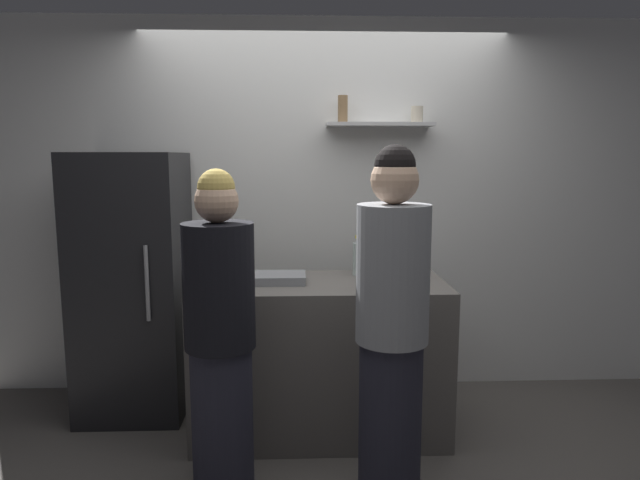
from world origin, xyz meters
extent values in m
plane|color=#59544F|center=(0.00, 0.00, 0.00)|extent=(5.28, 5.28, 0.00)
cube|color=white|center=(0.00, 1.25, 1.30)|extent=(4.80, 0.10, 2.60)
cube|color=silver|center=(0.37, 1.09, 1.88)|extent=(0.72, 0.22, 0.02)
cylinder|color=olive|center=(0.12, 1.09, 1.98)|extent=(0.07, 0.07, 0.18)
cylinder|color=beige|center=(0.62, 1.09, 1.94)|extent=(0.08, 0.08, 0.11)
cube|color=black|center=(-1.25, 0.85, 0.84)|extent=(0.66, 0.65, 1.69)
cylinder|color=#99999E|center=(-1.07, 0.50, 0.93)|extent=(0.02, 0.02, 0.45)
cube|color=#66605B|center=(-0.06, 0.51, 0.46)|extent=(1.49, 0.68, 0.93)
cube|color=gray|center=(-0.31, 0.51, 0.95)|extent=(0.34, 0.24, 0.05)
cylinder|color=#B2B2B7|center=(-0.69, 0.68, 0.99)|extent=(0.11, 0.11, 0.11)
cylinder|color=silver|center=(-0.72, 0.70, 1.04)|extent=(0.01, 0.02, 0.16)
cylinder|color=silver|center=(-0.69, 0.69, 1.05)|extent=(0.03, 0.04, 0.18)
cylinder|color=silver|center=(-0.70, 0.68, 1.05)|extent=(0.03, 0.04, 0.18)
cylinder|color=silver|center=(-0.70, 0.68, 1.04)|extent=(0.02, 0.02, 0.16)
cylinder|color=silver|center=(-0.69, 0.68, 1.05)|extent=(0.04, 0.01, 0.18)
cylinder|color=silver|center=(-0.66, 0.70, 1.05)|extent=(0.02, 0.03, 0.17)
cylinder|color=#19471E|center=(-0.61, 0.45, 1.02)|extent=(0.07, 0.07, 0.19)
cylinder|color=#19471E|center=(-0.61, 0.45, 1.17)|extent=(0.03, 0.03, 0.10)
cylinder|color=black|center=(-0.61, 0.45, 1.22)|extent=(0.03, 0.03, 0.02)
cylinder|color=#B2BFB2|center=(0.24, 0.31, 1.03)|extent=(0.08, 0.08, 0.21)
cylinder|color=#B2BFB2|center=(0.24, 0.31, 1.19)|extent=(0.03, 0.03, 0.10)
cylinder|color=#333333|center=(0.24, 0.31, 1.24)|extent=(0.04, 0.04, 0.02)
cylinder|color=silver|center=(0.19, 0.69, 1.03)|extent=(0.08, 0.08, 0.20)
cylinder|color=silver|center=(0.19, 0.69, 1.15)|extent=(0.04, 0.04, 0.03)
cylinder|color=yellow|center=(0.19, 0.69, 1.17)|extent=(0.05, 0.05, 0.02)
cylinder|color=#262633|center=(0.25, -0.22, 0.40)|extent=(0.30, 0.30, 0.81)
cylinder|color=gray|center=(0.25, -0.22, 1.13)|extent=(0.34, 0.34, 0.64)
sphere|color=#D8AD8C|center=(0.25, -0.22, 1.56)|extent=(0.22, 0.22, 0.22)
sphere|color=black|center=(0.25, -0.22, 1.62)|extent=(0.19, 0.19, 0.19)
cylinder|color=#262633|center=(-0.56, -0.13, 0.38)|extent=(0.30, 0.30, 0.76)
cylinder|color=black|center=(-0.56, -0.13, 1.06)|extent=(0.34, 0.34, 0.60)
sphere|color=#D8AD8C|center=(-0.56, -0.13, 1.46)|extent=(0.21, 0.21, 0.21)
sphere|color=#D8B759|center=(-0.56, -0.13, 1.52)|extent=(0.17, 0.17, 0.17)
camera|label=1|loc=(-0.18, -2.73, 1.66)|focal=31.40mm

